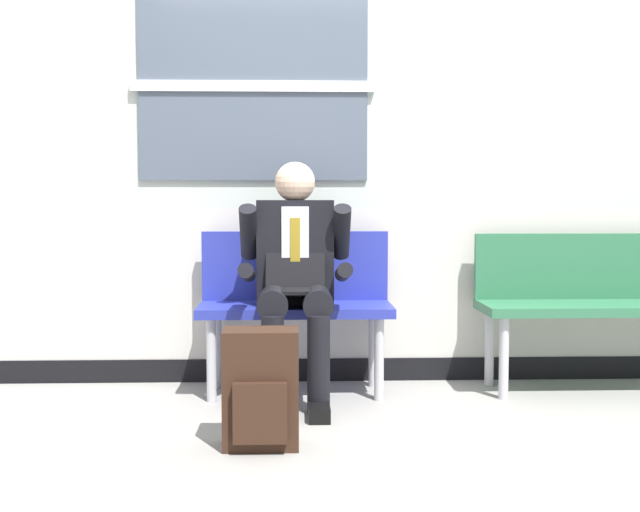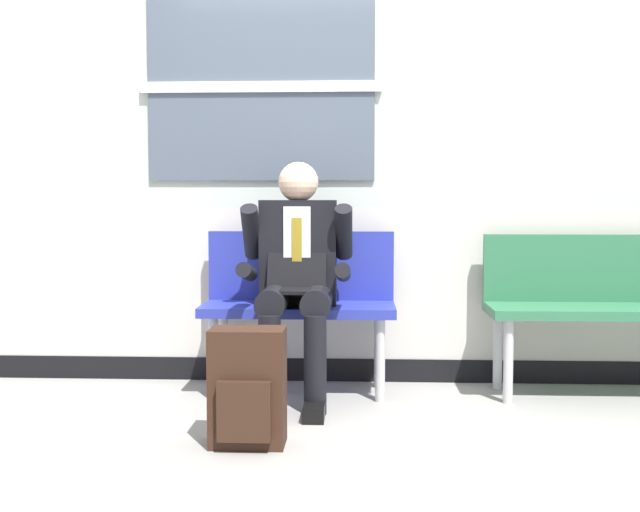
% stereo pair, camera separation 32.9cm
% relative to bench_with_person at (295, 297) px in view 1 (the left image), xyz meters
% --- Properties ---
extents(ground_plane, '(18.00, 18.00, 0.00)m').
position_rel_bench_with_person_xyz_m(ground_plane, '(0.25, -0.33, -0.51)').
color(ground_plane, gray).
extents(station_wall, '(6.21, 0.17, 3.19)m').
position_rel_bench_with_person_xyz_m(station_wall, '(0.24, 0.28, 1.08)').
color(station_wall, beige).
rests_on(station_wall, ground).
extents(bench_with_person, '(1.02, 0.42, 0.86)m').
position_rel_bench_with_person_xyz_m(bench_with_person, '(0.00, 0.00, 0.00)').
color(bench_with_person, '#28339E').
rests_on(bench_with_person, ground).
extents(bench_empty, '(1.28, 0.42, 0.84)m').
position_rel_bench_with_person_xyz_m(bench_empty, '(1.64, -0.00, 0.00)').
color(bench_empty, '#2D6B47').
rests_on(bench_empty, ground).
extents(person_seated, '(0.57, 0.70, 1.23)m').
position_rel_bench_with_person_xyz_m(person_seated, '(0.00, -0.19, 0.14)').
color(person_seated, black).
rests_on(person_seated, ground).
extents(backpack, '(0.31, 0.23, 0.50)m').
position_rel_bench_with_person_xyz_m(backpack, '(-0.15, -0.96, -0.27)').
color(backpack, '#331E14').
rests_on(backpack, ground).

